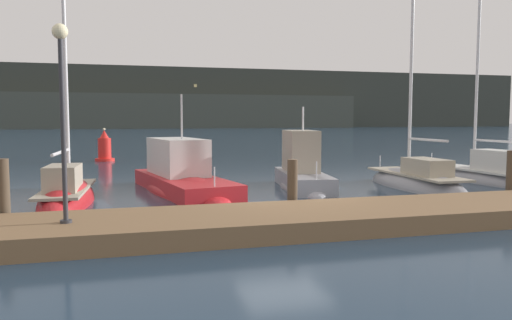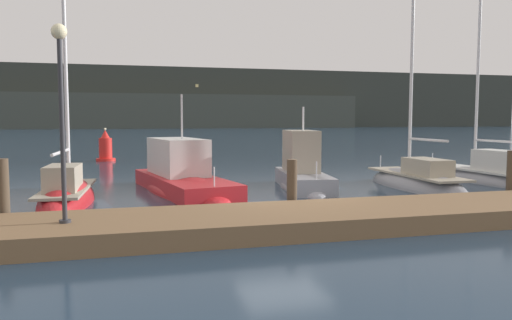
# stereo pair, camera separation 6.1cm
# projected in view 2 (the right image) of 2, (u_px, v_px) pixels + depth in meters

# --- Properties ---
(ground_plane) EXTENTS (400.00, 400.00, 0.00)m
(ground_plane) POSITION_uv_depth(u_px,v_px,m) (283.00, 210.00, 14.29)
(ground_plane) COLOR #1E3347
(dock) EXTENTS (35.24, 2.80, 0.45)m
(dock) POSITION_uv_depth(u_px,v_px,m) (314.00, 219.00, 11.96)
(dock) COLOR brown
(dock) RESTS_ON ground
(mooring_pile_1) EXTENTS (0.28, 0.28, 1.69)m
(mooring_pile_1) POSITION_uv_depth(u_px,v_px,m) (3.00, 195.00, 11.65)
(mooring_pile_1) COLOR #4C3D2D
(mooring_pile_1) RESTS_ON ground
(mooring_pile_2) EXTENTS (0.28, 0.28, 1.52)m
(mooring_pile_2) POSITION_uv_depth(u_px,v_px,m) (292.00, 187.00, 13.50)
(mooring_pile_2) COLOR #4C3D2D
(mooring_pile_2) RESTS_ON ground
(mooring_pile_3) EXTENTS (0.28, 0.28, 1.64)m
(mooring_pile_3) POSITION_uv_depth(u_px,v_px,m) (511.00, 177.00, 15.34)
(mooring_pile_3) COLOR #4C3D2D
(mooring_pile_3) RESTS_ON ground
(sailboat_berth_3) EXTENTS (1.81, 5.26, 8.60)m
(sailboat_berth_3) POSITION_uv_depth(u_px,v_px,m) (67.00, 199.00, 15.38)
(sailboat_berth_3) COLOR red
(sailboat_berth_3) RESTS_ON ground
(motorboat_berth_4) EXTENTS (3.52, 7.42, 4.12)m
(motorboat_berth_4) POSITION_uv_depth(u_px,v_px,m) (183.00, 183.00, 17.93)
(motorboat_berth_4) COLOR red
(motorboat_berth_4) RESTS_ON ground
(motorboat_berth_5) EXTENTS (2.32, 5.26, 3.55)m
(motorboat_berth_5) POSITION_uv_depth(u_px,v_px,m) (303.00, 177.00, 18.77)
(motorboat_berth_5) COLOR gray
(motorboat_berth_5) RESTS_ON ground
(sailboat_berth_6) EXTENTS (1.75, 5.95, 8.40)m
(sailboat_berth_6) POSITION_uv_depth(u_px,v_px,m) (416.00, 185.00, 18.74)
(sailboat_berth_6) COLOR gray
(sailboat_berth_6) RESTS_ON ground
(sailboat_berth_7) EXTENTS (2.06, 7.26, 8.98)m
(sailboat_berth_7) POSITION_uv_depth(u_px,v_px,m) (486.00, 178.00, 20.50)
(sailboat_berth_7) COLOR gray
(sailboat_berth_7) RESTS_ON ground
(channel_buoy) EXTENTS (1.18, 1.18, 2.04)m
(channel_buoy) POSITION_uv_depth(u_px,v_px,m) (106.00, 148.00, 30.81)
(channel_buoy) COLOR red
(channel_buoy) RESTS_ON ground
(dock_lamppost) EXTENTS (0.32, 0.32, 4.08)m
(dock_lamppost) POSITION_uv_depth(u_px,v_px,m) (61.00, 91.00, 10.17)
(dock_lamppost) COLOR #2D2D33
(dock_lamppost) RESTS_ON dock
(hillside_backdrop) EXTENTS (240.00, 23.00, 16.66)m
(hillside_backdrop) POSITION_uv_depth(u_px,v_px,m) (130.00, 100.00, 138.62)
(hillside_backdrop) COLOR #333833
(hillside_backdrop) RESTS_ON ground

